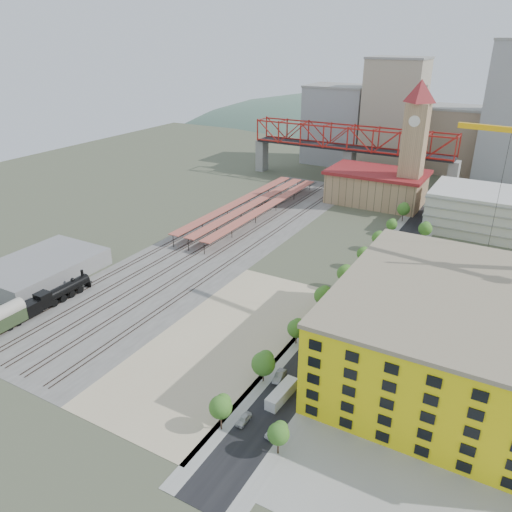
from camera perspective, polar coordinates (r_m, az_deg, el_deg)
The scene contains 31 objects.
ground at distance 135.37m, azimuth 5.10°, elevation -3.54°, with size 400.00×400.00×0.00m, color #474C38.
ballast_strip at distance 165.10m, azimuth -3.70°, elevation 1.78°, with size 36.00×165.00×0.06m, color #605E59.
dirt_lot at distance 113.13m, azimuth -3.60°, elevation -9.52°, with size 28.00×67.00×0.06m, color tan.
street_asphalt at distance 143.34m, azimuth 13.46°, elevation -2.49°, with size 12.00×170.00×0.06m, color black.
sidewalk_west at distance 144.69m, azimuth 11.39°, elevation -2.03°, with size 3.00×170.00×0.04m, color gray.
sidewalk_east at distance 142.19m, azimuth 15.57°, elevation -2.96°, with size 3.00×170.00×0.04m, color gray.
construction_pad at distance 109.49m, azimuth 22.76°, elevation -12.92°, with size 50.00×90.00×0.06m, color gray.
rail_tracks at distance 165.99m, azimuth -4.23°, elevation 1.93°, with size 26.56×160.00×0.18m.
platform_canopies at distance 188.17m, azimuth -0.44°, elevation 5.95°, with size 16.00×80.00×4.12m.
station_hall at distance 206.84m, azimuth 13.58°, elevation 7.74°, with size 38.00×24.00×13.10m.
clock_tower at distance 197.02m, azimuth 17.73°, elevation 13.09°, with size 12.00×12.00×52.00m.
parking_garage at distance 188.62m, azimuth 24.47°, elevation 4.75°, with size 34.00×26.00×14.00m, color silver.
truss_bridge at distance 231.21m, azimuth 10.76°, elevation 12.78°, with size 94.00×9.60×25.60m.
construction_building at distance 104.56m, azimuth 21.96°, elevation -8.42°, with size 44.60×50.60×18.80m.
warehouse at distance 151.94m, azimuth -23.35°, elevation -1.29°, with size 22.00×32.00×5.00m, color gray.
street_trees at distance 134.73m, azimuth 12.20°, elevation -4.17°, with size 15.40×124.40×8.00m.
skyline at distance 258.53m, azimuth 20.69°, elevation 13.75°, with size 133.00×46.00×60.00m.
distant_hills at distance 396.19m, azimuth 26.97°, elevation 0.32°, with size 647.00×264.00×227.00m.
locomotive at distance 135.66m, azimuth -21.94°, elevation -4.22°, with size 3.10×23.92×5.98m.
site_trailer_a at distance 96.47m, azimuth 2.95°, elevation -15.46°, with size 2.27×8.62×2.36m, color silver.
site_trailer_b at distance 112.14m, azimuth 7.89°, elevation -9.34°, with size 2.31×8.77×2.40m, color silver.
site_trailer_c at distance 115.78m, azimuth 8.79°, elevation -8.13°, with size 2.64×10.03×2.74m, color silver.
site_trailer_d at distance 125.45m, azimuth 10.78°, elevation -5.55°, with size 2.73×10.36×2.83m, color silver.
car_0 at distance 92.04m, azimuth -1.43°, elevation -18.18°, with size 1.54×3.84×1.31m, color silver.
car_1 at distance 101.24m, azimuth 2.68°, elevation -13.58°, with size 1.55×4.45×1.47m, color gray.
car_2 at distance 131.08m, azimuth 10.31°, elevation -4.51°, with size 2.22×4.81×1.34m, color black.
car_3 at distance 159.65m, azimuth 14.37°, elevation 0.52°, with size 2.13×5.24×1.52m, color navy.
car_4 at distance 90.00m, azimuth 2.13°, elevation -19.31°, with size 1.75×4.35×1.48m, color silver.
car_5 at distance 112.74m, azimuth 9.60°, elevation -9.56°, with size 1.53×4.38×1.44m, color gray.
car_6 at distance 139.61m, azimuth 14.28°, elevation -2.98°, with size 2.62×5.67×1.58m, color black.
car_7 at distance 171.55m, azimuth 17.64°, elevation 1.77°, with size 1.97×4.86×1.41m, color navy.
Camera 1 is at (48.50, -109.83, 62.54)m, focal length 35.00 mm.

